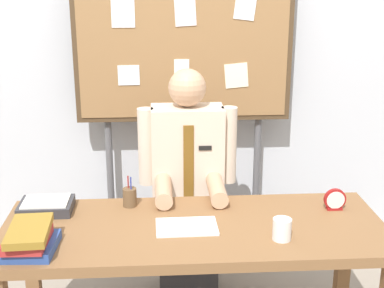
% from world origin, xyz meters
% --- Properties ---
extents(back_wall, '(6.40, 0.08, 2.70)m').
position_xyz_m(back_wall, '(0.00, 1.16, 1.35)').
color(back_wall, silver).
rests_on(back_wall, ground_plane).
extents(desk, '(1.81, 0.70, 0.74)m').
position_xyz_m(desk, '(0.00, 0.00, 0.65)').
color(desk, brown).
rests_on(desk, ground_plane).
extents(person, '(0.55, 0.56, 1.38)m').
position_xyz_m(person, '(0.00, 0.57, 0.64)').
color(person, '#2D2D33').
rests_on(person, ground_plane).
extents(bulletin_board, '(1.31, 0.09, 1.99)m').
position_xyz_m(bulletin_board, '(-0.00, 0.95, 1.46)').
color(bulletin_board, '#4C3823').
rests_on(bulletin_board, ground_plane).
extents(book_stack, '(0.22, 0.29, 0.12)m').
position_xyz_m(book_stack, '(-0.72, -0.20, 0.79)').
color(book_stack, '#2D4C99').
rests_on(book_stack, desk).
extents(open_notebook, '(0.29, 0.19, 0.01)m').
position_xyz_m(open_notebook, '(-0.04, -0.02, 0.74)').
color(open_notebook, white).
rests_on(open_notebook, desk).
extents(desk_clock, '(0.11, 0.04, 0.11)m').
position_xyz_m(desk_clock, '(0.72, 0.14, 0.79)').
color(desk_clock, maroon).
rests_on(desk_clock, desk).
extents(coffee_mug, '(0.08, 0.08, 0.10)m').
position_xyz_m(coffee_mug, '(0.38, -0.16, 0.79)').
color(coffee_mug, white).
rests_on(coffee_mug, desk).
extents(pen_holder, '(0.07, 0.07, 0.16)m').
position_xyz_m(pen_holder, '(-0.31, 0.25, 0.79)').
color(pen_holder, brown).
rests_on(pen_holder, desk).
extents(paper_tray, '(0.26, 0.20, 0.06)m').
position_xyz_m(paper_tray, '(-0.73, 0.21, 0.77)').
color(paper_tray, '#333338').
rests_on(paper_tray, desk).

